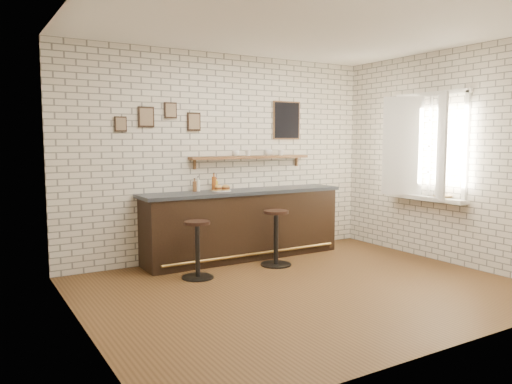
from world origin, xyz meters
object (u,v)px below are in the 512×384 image
bar_counter (243,224)px  sandwich_plate (221,191)px  bitters_bottle_brown (195,186)px  shelf_cup_c (269,153)px  bar_stool_left (198,248)px  shelf_cup_a (236,153)px  shelf_cup_d (281,153)px  bitters_bottle_amber (214,183)px  book_lower (439,197)px  shelf_cup_b (248,153)px  condiment_bottle_yellow (216,185)px  bar_stool_right (276,236)px  ciabatta_sandwich (222,188)px  bitters_bottle_white (198,185)px  book_upper (438,195)px

bar_counter → sandwich_plate: sandwich_plate is taller
bitters_bottle_brown → shelf_cup_c: (1.26, 0.02, 0.46)m
bar_stool_left → shelf_cup_a: size_ratio=6.61×
shelf_cup_d → shelf_cup_c: bearing=172.8°
sandwich_plate → bitters_bottle_amber: size_ratio=1.09×
shelf_cup_a → book_lower: 2.98m
bar_stool_left → shelf_cup_b: 1.89m
bar_counter → sandwich_plate: size_ratio=11.07×
shelf_cup_d → book_lower: shelf_cup_d is taller
bitters_bottle_amber → condiment_bottle_yellow: bitters_bottle_amber is taller
bar_stool_right → book_lower: size_ratio=3.29×
book_lower → shelf_cup_d: bearing=134.7°
sandwich_plate → ciabatta_sandwich: bearing=0.0°
bitters_bottle_white → bitters_bottle_amber: bitters_bottle_amber is taller
ciabatta_sandwich → shelf_cup_a: 0.60m
bar_counter → book_lower: bar_counter is taller
bar_stool_right → book_upper: bearing=-26.6°
bitters_bottle_amber → shelf_cup_c: size_ratio=2.18×
book_upper → bitters_bottle_white: bearing=178.6°
bitters_bottle_white → shelf_cup_c: bearing=0.9°
condiment_bottle_yellow → shelf_cup_b: 0.72m
ciabatta_sandwich → bar_stool_left: (-0.70, -0.69, -0.67)m
book_lower → bar_counter: bearing=150.4°
ciabatta_sandwich → bar_stool_right: (0.50, -0.66, -0.65)m
condiment_bottle_yellow → bar_stool_right: bearing=-57.1°
shelf_cup_a → shelf_cup_c: bearing=1.8°
shelf_cup_d → shelf_cup_b: bearing=172.8°
bar_counter → ciabatta_sandwich: bearing=174.2°
bitters_bottle_white → bar_stool_right: 1.33m
shelf_cup_a → shelf_cup_d: size_ratio=1.16×
bar_counter → shelf_cup_d: size_ratio=32.73×
bar_stool_right → shelf_cup_d: (0.63, 0.82, 1.13)m
bitters_bottle_brown → bitters_bottle_amber: 0.31m
bitters_bottle_brown → book_lower: bearing=-32.2°
bar_stool_left → shelf_cup_c: size_ratio=6.17×
sandwich_plate → bitters_bottle_brown: bitters_bottle_brown is taller
shelf_cup_a → shelf_cup_c: shelf_cup_c is taller
bitters_bottle_white → shelf_cup_d: 1.50m
shelf_cup_a → shelf_cup_b: shelf_cup_b is taller
bitters_bottle_amber → bar_stool_right: 1.20m
shelf_cup_c → book_upper: bearing=-118.6°
bitters_bottle_brown → shelf_cup_d: bearing=0.7°
book_lower → shelf_cup_a: bearing=147.4°
book_lower → book_upper: bearing=97.0°
bar_stool_right → shelf_cup_c: (0.40, 0.82, 1.13)m
bitters_bottle_amber → shelf_cup_d: (1.18, 0.02, 0.43)m
bitters_bottle_brown → shelf_cup_c: shelf_cup_c is taller
sandwich_plate → shelf_cup_b: (0.54, 0.17, 0.53)m
bar_stool_right → bitters_bottle_white: bearing=135.0°
bitters_bottle_brown → book_upper: size_ratio=0.82×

